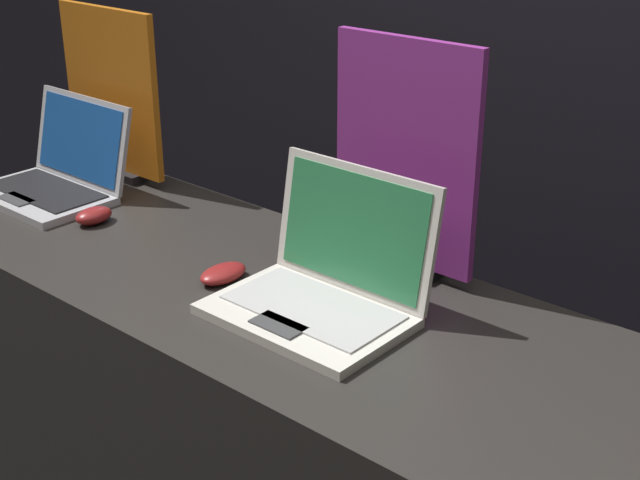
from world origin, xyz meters
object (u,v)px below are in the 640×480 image
object	(u,v)px
promo_stand_front	(112,98)
promo_stand_middle	(405,163)
mouse_front	(94,216)
laptop_front	(57,173)
mouse_middle	(223,273)
laptop_middle	(325,281)

from	to	relation	value
promo_stand_front	promo_stand_middle	xyz separation A→B (m)	(0.98, 0.02, 0.02)
mouse_front	promo_stand_middle	size ratio (longest dim) A/B	0.19
laptop_front	mouse_middle	distance (m)	0.73
laptop_front	laptop_middle	bearing A→B (deg)	-1.97
mouse_front	laptop_middle	distance (m)	0.73
laptop_front	promo_stand_middle	bearing A→B (deg)	12.91
laptop_front	promo_stand_front	distance (m)	0.26
mouse_front	laptop_middle	size ratio (longest dim) A/B	0.25
laptop_front	mouse_front	world-z (taller)	laptop_front
mouse_middle	laptop_front	bearing A→B (deg)	174.03
promo_stand_front	promo_stand_middle	distance (m)	0.98
mouse_front	mouse_middle	size ratio (longest dim) A/B	0.84
promo_stand_front	laptop_front	bearing A→B (deg)	-90.00
laptop_front	promo_stand_front	bearing A→B (deg)	90.00
laptop_front	mouse_middle	size ratio (longest dim) A/B	3.25
mouse_front	mouse_middle	bearing A→B (deg)	-1.65
laptop_front	mouse_front	xyz separation A→B (m)	(0.24, -0.06, -0.04)
mouse_front	mouse_middle	world-z (taller)	mouse_front
mouse_middle	promo_stand_middle	distance (m)	0.45
promo_stand_front	promo_stand_middle	bearing A→B (deg)	1.32
promo_stand_middle	laptop_front	bearing A→B (deg)	-167.09
mouse_front	promo_stand_middle	distance (m)	0.82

